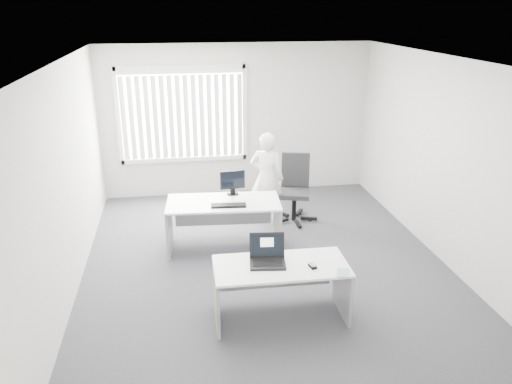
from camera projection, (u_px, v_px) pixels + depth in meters
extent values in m
plane|color=#4F4F57|center=(266.00, 265.00, 7.01)|extent=(6.00, 6.00, 0.00)
cube|color=beige|center=(237.00, 121.00, 9.29)|extent=(5.00, 0.02, 2.80)
cube|color=beige|center=(340.00, 292.00, 3.75)|extent=(5.00, 0.02, 2.80)
cube|color=beige|center=(67.00, 180.00, 6.13)|extent=(0.02, 6.00, 2.80)
cube|color=beige|center=(444.00, 161.00, 6.90)|extent=(0.02, 6.00, 2.80)
cube|color=white|center=(267.00, 60.00, 6.02)|extent=(5.00, 6.00, 0.02)
cube|color=silver|center=(183.00, 115.00, 9.04)|extent=(2.32, 0.06, 1.76)
cube|color=white|center=(281.00, 266.00, 5.60)|extent=(1.53, 0.74, 0.03)
cube|color=#9C9C9E|center=(216.00, 298.00, 5.62)|extent=(0.05, 0.65, 0.66)
cube|color=#9C9C9E|center=(342.00, 288.00, 5.82)|extent=(0.05, 0.65, 0.66)
cube|color=white|center=(223.00, 203.00, 7.24)|extent=(1.70, 0.90, 0.03)
cube|color=#9C9C9E|center=(169.00, 228.00, 7.31)|extent=(0.10, 0.71, 0.72)
cube|color=#9C9C9E|center=(278.00, 224.00, 7.43)|extent=(0.10, 0.71, 0.72)
cylinder|color=black|center=(294.00, 218.00, 8.44)|extent=(0.79, 0.79, 0.09)
cylinder|color=black|center=(294.00, 207.00, 8.37)|extent=(0.07, 0.07, 0.49)
cube|color=black|center=(294.00, 193.00, 8.28)|extent=(0.60, 0.60, 0.07)
cube|color=black|center=(296.00, 170.00, 8.37)|extent=(0.47, 0.19, 0.58)
imported|color=silver|center=(267.00, 178.00, 8.14)|extent=(0.66, 0.57, 1.54)
cube|color=white|center=(309.00, 265.00, 5.59)|extent=(0.28, 0.21, 0.00)
cube|color=white|center=(343.00, 273.00, 5.42)|extent=(0.19, 0.23, 0.01)
cube|color=black|center=(229.00, 205.00, 7.06)|extent=(0.51, 0.21, 0.02)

